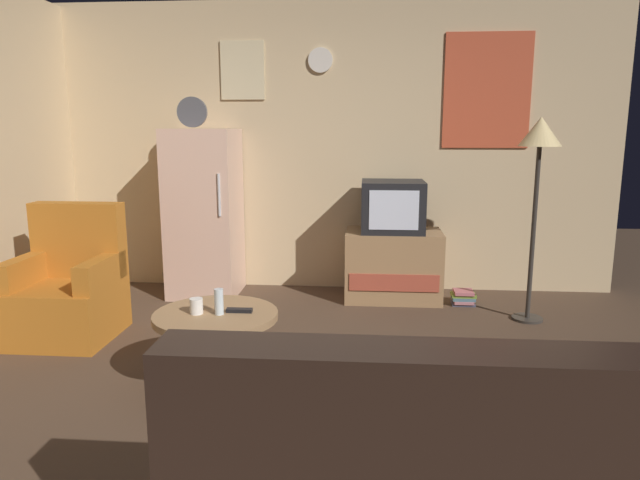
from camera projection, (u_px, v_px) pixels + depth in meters
name	position (u px, v px, depth m)	size (l,w,h in m)	color
ground_plane	(305.00, 402.00, 3.20)	(12.00, 12.00, 0.00)	#4C3828
wall_with_art	(334.00, 148.00, 5.35)	(5.20, 0.12, 2.63)	#D1B284
fridge	(204.00, 213.00, 5.19)	(0.60, 0.62, 1.77)	beige
tv_stand	(393.00, 265.00, 5.11)	(0.84, 0.53, 0.62)	#9E754C
crt_tv	(393.00, 206.00, 5.01)	(0.54, 0.51, 0.44)	black
standing_lamp	(539.00, 148.00, 4.33)	(0.32, 0.32, 1.59)	#332D28
coffee_table	(217.00, 350.00, 3.36)	(0.72, 0.72, 0.46)	#9E754C
wine_glass	(219.00, 302.00, 3.27)	(0.05, 0.05, 0.15)	silver
mug_ceramic_white	(196.00, 306.00, 3.29)	(0.08, 0.08, 0.09)	silver
remote_control	(239.00, 310.00, 3.32)	(0.15, 0.04, 0.02)	black
armchair	(69.00, 291.00, 4.19)	(0.68, 0.68, 0.96)	#B2661E
book_stack	(463.00, 298.00, 4.97)	(0.21, 0.17, 0.13)	#47495F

